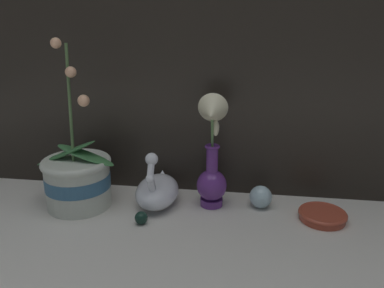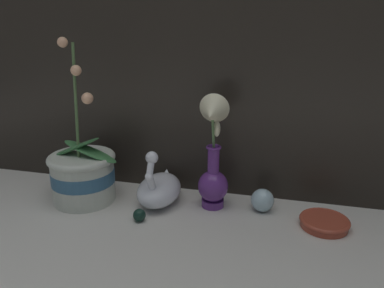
{
  "view_description": "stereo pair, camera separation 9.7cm",
  "coord_description": "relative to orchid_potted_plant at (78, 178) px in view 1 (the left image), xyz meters",
  "views": [
    {
      "loc": [
        0.13,
        -0.78,
        0.5
      ],
      "look_at": [
        -0.0,
        0.13,
        0.19
      ],
      "focal_mm": 35.0,
      "sensor_mm": 36.0,
      "label": 1
    },
    {
      "loc": [
        0.22,
        -0.76,
        0.5
      ],
      "look_at": [
        -0.0,
        0.13,
        0.19
      ],
      "focal_mm": 35.0,
      "sensor_mm": 36.0,
      "label": 2
    }
  ],
  "objects": [
    {
      "name": "swan_figurine",
      "position": [
        0.22,
        0.04,
        -0.04
      ],
      "size": [
        0.12,
        0.19,
        0.17
      ],
      "color": "white",
      "rests_on": "ground_plane"
    },
    {
      "name": "ground_plane",
      "position": [
        0.32,
        -0.12,
        -0.08
      ],
      "size": [
        2.8,
        2.8,
        0.0
      ],
      "primitive_type": "plane",
      "color": "beige"
    },
    {
      "name": "orchid_potted_plant",
      "position": [
        0.0,
        0.0,
        0.0
      ],
      "size": [
        0.24,
        0.19,
        0.46
      ],
      "color": "beige",
      "rests_on": "ground_plane"
    },
    {
      "name": "glass_bauble",
      "position": [
        0.2,
        -0.08,
        -0.07
      ],
      "size": [
        0.03,
        0.03,
        0.03
      ],
      "color": "#142D23",
      "rests_on": "ground_plane"
    },
    {
      "name": "blue_vase",
      "position": [
        0.37,
        0.04,
        0.05
      ],
      "size": [
        0.08,
        0.11,
        0.32
      ],
      "color": "#602D7F",
      "rests_on": "ground_plane"
    },
    {
      "name": "amber_dish",
      "position": [
        0.67,
        0.01,
        -0.07
      ],
      "size": [
        0.13,
        0.13,
        0.02
      ],
      "color": "#A8422D",
      "rests_on": "ground_plane"
    },
    {
      "name": "glass_sphere",
      "position": [
        0.51,
        0.06,
        -0.05
      ],
      "size": [
        0.06,
        0.06,
        0.06
      ],
      "color": "silver",
      "rests_on": "ground_plane"
    }
  ]
}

